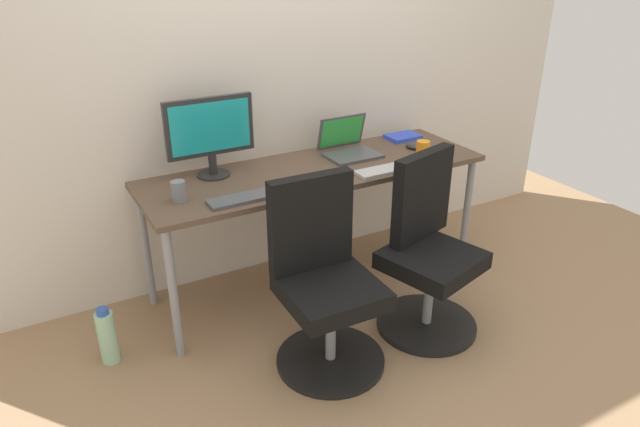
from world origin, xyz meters
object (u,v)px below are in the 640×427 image
at_px(desktop_monitor, 210,131).
at_px(open_laptop, 348,146).
at_px(office_chair_left, 324,284).
at_px(office_chair_right, 427,253).
at_px(water_bottle_on_floor, 107,336).
at_px(coffee_mug, 423,149).

xyz_separation_m(desktop_monitor, open_laptop, (0.82, -0.06, -0.20)).
bearing_deg(office_chair_left, office_chair_right, -0.20).
bearing_deg(water_bottle_on_floor, office_chair_right, -17.30).
bearing_deg(water_bottle_on_floor, coffee_mug, 0.32).
relative_size(water_bottle_on_floor, desktop_monitor, 0.65).
distance_m(office_chair_right, open_laptop, 0.84).
bearing_deg(coffee_mug, water_bottle_on_floor, -179.68).
bearing_deg(open_laptop, desktop_monitor, 175.55).
bearing_deg(coffee_mug, open_laptop, 146.91).
bearing_deg(open_laptop, coffee_mug, -33.09).
height_order(desktop_monitor, open_laptop, desktop_monitor).
xyz_separation_m(office_chair_right, desktop_monitor, (-0.86, 0.81, 0.58)).
distance_m(open_laptop, coffee_mug, 0.44).
distance_m(office_chair_left, desktop_monitor, 1.02).
distance_m(office_chair_left, water_bottle_on_floor, 1.10).
height_order(office_chair_right, coffee_mug, office_chair_right).
bearing_deg(office_chair_right, desktop_monitor, 136.82).
relative_size(office_chair_left, coffee_mug, 10.22).
relative_size(water_bottle_on_floor, coffee_mug, 3.37).
distance_m(office_chair_left, coffee_mug, 1.14).
distance_m(office_chair_right, water_bottle_on_floor, 1.67).
bearing_deg(office_chair_left, coffee_mug, 27.48).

